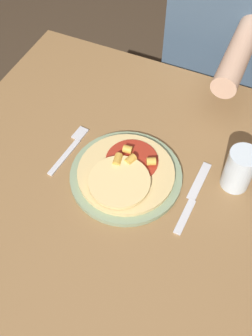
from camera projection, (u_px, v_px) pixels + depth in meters
The scene contains 8 objects.
ground_plane at pixel (115, 282), 1.61m from camera, with size 8.00×8.00×0.00m, color #423323.
dining_table at pixel (110, 204), 1.09m from camera, with size 0.91×0.94×0.76m.
plate at pixel (126, 176), 0.98m from camera, with size 0.28×0.28×0.01m.
pizza at pixel (125, 173), 0.97m from camera, with size 0.24×0.24×0.04m.
fork at pixel (71, 147), 1.04m from camera, with size 0.03×0.18×0.00m.
knife at pixel (192, 198), 0.95m from camera, with size 0.03×0.22×0.00m.
drinking_glass at pixel (239, 169), 0.93m from camera, with size 0.07×0.07×0.12m.
person_diner at pixel (217, 50), 1.41m from camera, with size 0.34×0.52×1.17m.
Camera 1 is at (0.27, -0.49, 1.58)m, focal length 42.00 mm.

